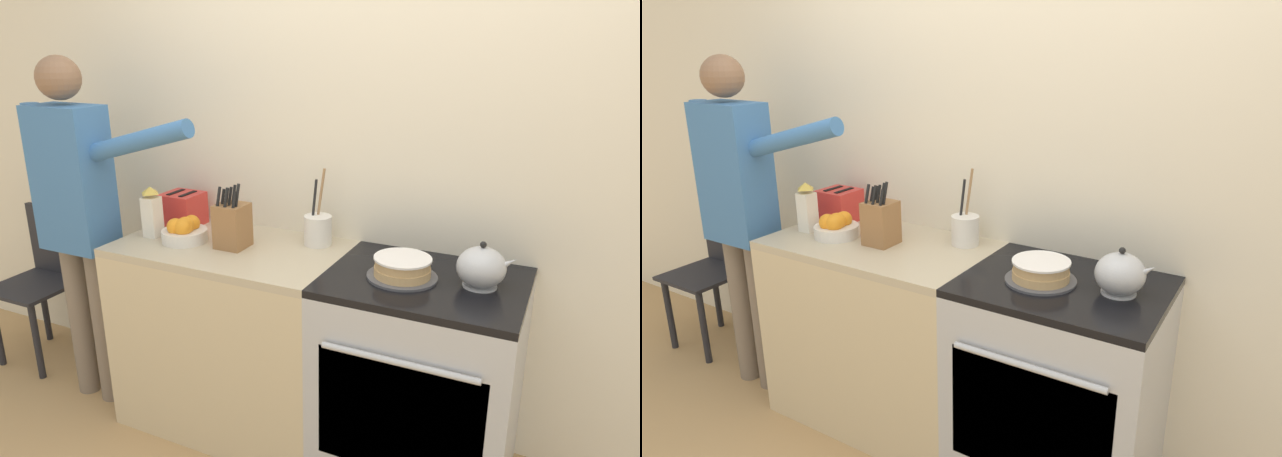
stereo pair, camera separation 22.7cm
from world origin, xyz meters
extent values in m
cube|color=silver|center=(0.00, 0.61, 1.30)|extent=(8.00, 0.04, 2.60)
cube|color=beige|center=(-0.63, 0.30, 0.43)|extent=(1.01, 0.59, 0.86)
cube|color=#BCAD8E|center=(-0.63, 0.30, 0.88)|extent=(1.01, 0.59, 0.03)
cube|color=#B7BABF|center=(0.25, 0.30, 0.43)|extent=(0.76, 0.59, 0.87)
cube|color=black|center=(0.25, 0.01, 0.45)|extent=(0.62, 0.01, 0.48)
cylinder|color=#B7BABF|center=(0.25, -0.02, 0.71)|extent=(0.57, 0.02, 0.02)
cube|color=black|center=(0.25, 0.30, 0.88)|extent=(0.76, 0.59, 0.03)
cylinder|color=#4C4C51|center=(0.17, 0.27, 0.90)|extent=(0.27, 0.27, 0.01)
cylinder|color=tan|center=(0.17, 0.27, 0.92)|extent=(0.22, 0.22, 0.03)
cylinder|color=tan|center=(0.17, 0.27, 0.95)|extent=(0.21, 0.21, 0.03)
cylinder|color=white|center=(0.17, 0.27, 0.97)|extent=(0.22, 0.22, 0.01)
cylinder|color=#B7BABF|center=(0.45, 0.31, 0.90)|extent=(0.13, 0.13, 0.01)
ellipsoid|color=#B7BABF|center=(0.45, 0.31, 0.97)|extent=(0.18, 0.18, 0.15)
cone|color=#B7BABF|center=(0.54, 0.31, 1.00)|extent=(0.09, 0.04, 0.08)
sphere|color=black|center=(0.45, 0.31, 1.06)|extent=(0.02, 0.02, 0.02)
cube|color=olive|center=(-0.61, 0.28, 0.99)|extent=(0.13, 0.13, 0.19)
cylinder|color=black|center=(-0.64, 0.25, 1.13)|extent=(0.01, 0.04, 0.08)
cylinder|color=black|center=(-0.61, 0.25, 1.13)|extent=(0.01, 0.04, 0.08)
cylinder|color=black|center=(-0.57, 0.25, 1.12)|extent=(0.01, 0.03, 0.07)
cylinder|color=black|center=(-0.64, 0.28, 1.12)|extent=(0.01, 0.03, 0.07)
cylinder|color=black|center=(-0.61, 0.28, 1.13)|extent=(0.01, 0.04, 0.08)
cylinder|color=black|center=(-0.57, 0.28, 1.14)|extent=(0.01, 0.04, 0.10)
cylinder|color=black|center=(-0.64, 0.31, 1.12)|extent=(0.01, 0.03, 0.06)
cylinder|color=black|center=(-0.61, 0.31, 1.13)|extent=(0.01, 0.04, 0.08)
cylinder|color=silver|center=(-0.28, 0.47, 0.96)|extent=(0.12, 0.12, 0.13)
cylinder|color=#A37A51|center=(-0.28, 0.50, 1.09)|extent=(0.05, 0.01, 0.29)
cylinder|color=black|center=(-0.31, 0.48, 1.06)|extent=(0.02, 0.04, 0.24)
cylinder|color=silver|center=(-0.84, 0.25, 0.92)|extent=(0.20, 0.20, 0.05)
sphere|color=orange|center=(-0.86, 0.22, 0.97)|extent=(0.08, 0.08, 0.08)
sphere|color=orange|center=(-0.83, 0.29, 0.97)|extent=(0.08, 0.08, 0.08)
sphere|color=orange|center=(-0.82, 0.22, 0.97)|extent=(0.08, 0.08, 0.08)
sphere|color=orange|center=(-0.83, 0.24, 0.97)|extent=(0.08, 0.08, 0.08)
cube|color=red|center=(-1.00, 0.45, 0.97)|extent=(0.18, 0.17, 0.16)
cube|color=black|center=(-1.04, 0.45, 1.06)|extent=(0.02, 0.12, 0.00)
cube|color=black|center=(-0.97, 0.45, 1.06)|extent=(0.02, 0.12, 0.00)
cube|color=black|center=(-1.10, 0.45, 1.01)|extent=(0.02, 0.02, 0.01)
cube|color=white|center=(-1.02, 0.25, 0.99)|extent=(0.07, 0.07, 0.19)
pyramid|color=#E0BC4C|center=(-1.02, 0.25, 1.11)|extent=(0.07, 0.07, 0.03)
cylinder|color=#7A6B5B|center=(-1.47, 0.16, 0.41)|extent=(0.11, 0.11, 0.81)
cylinder|color=#7A6B5B|center=(-1.31, 0.16, 0.41)|extent=(0.11, 0.11, 0.81)
cube|color=#3D70AD|center=(-1.39, 0.16, 1.15)|extent=(0.34, 0.20, 0.67)
cylinder|color=#3D70AD|center=(-1.60, 0.16, 1.20)|extent=(0.08, 0.08, 0.57)
cylinder|color=#3D70AD|center=(-0.98, 0.16, 1.35)|extent=(0.57, 0.08, 0.23)
sphere|color=#846047|center=(-1.39, 0.16, 1.60)|extent=(0.19, 0.19, 0.19)
cylinder|color=#232328|center=(-1.79, 0.12, 0.22)|extent=(0.04, 0.04, 0.45)
cylinder|color=#232328|center=(-2.11, 0.44, 0.22)|extent=(0.04, 0.04, 0.45)
cylinder|color=#232328|center=(-1.79, 0.44, 0.22)|extent=(0.04, 0.04, 0.45)
cube|color=#232328|center=(-1.95, 0.28, 0.46)|extent=(0.40, 0.40, 0.02)
cube|color=#232328|center=(-1.95, 0.47, 0.67)|extent=(0.40, 0.03, 0.40)
camera|label=1|loc=(0.74, -1.68, 1.76)|focal=32.00mm
camera|label=2|loc=(0.94, -1.58, 1.76)|focal=32.00mm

